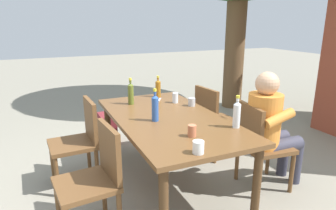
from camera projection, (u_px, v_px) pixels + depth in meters
The scene contains 17 objects.
ground_plane at pixel (168, 184), 3.08m from camera, with size 24.00×24.00×0.00m, color gray.
dining_table at pixel (168, 124), 2.90m from camera, with size 1.85×0.98×0.73m.
chair_far_right at pixel (259, 142), 2.90m from camera, with size 0.49×0.49×0.87m.
chair_far_left at pixel (214, 118), 3.61m from camera, with size 0.48×0.48×0.87m.
chair_near_right at pixel (96, 175), 2.28m from camera, with size 0.48×0.48×0.87m.
chair_near_left at pixel (80, 138), 3.00m from camera, with size 0.46×0.46×0.87m.
person_in_white_shirt at pixel (270, 125), 2.88m from camera, with size 0.47×0.61×1.18m.
bottle_olive at pixel (131, 93), 3.28m from camera, with size 0.06×0.06×0.30m.
bottle_blue at pixel (155, 107), 2.73m from camera, with size 0.06×0.06×0.31m.
bottle_amber at pixel (158, 88), 3.60m from camera, with size 0.06×0.06×0.26m.
bottle_clear at pixel (237, 114), 2.56m from camera, with size 0.06×0.06×0.29m.
cup_steel at pixel (192, 102), 3.23m from camera, with size 0.08×0.08×0.09m, color #B2B7BC.
cup_glass at pixel (175, 98), 3.35m from camera, with size 0.07×0.07×0.12m, color silver.
cup_terracotta at pixel (192, 131), 2.38m from camera, with size 0.07×0.07×0.10m, color #BC6B47.
cup_white at pixel (198, 147), 2.08m from camera, with size 0.08×0.08×0.09m, color white.
table_knife at pixel (158, 101), 3.42m from camera, with size 0.21×0.15×0.01m.
backpack_by_near_side at pixel (107, 130), 4.03m from camera, with size 0.32×0.26×0.42m.
Camera 1 is at (2.50, -1.11, 1.63)m, focal length 31.76 mm.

